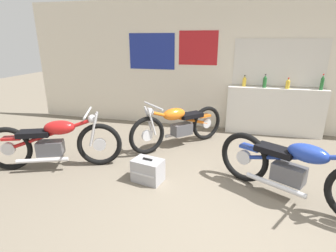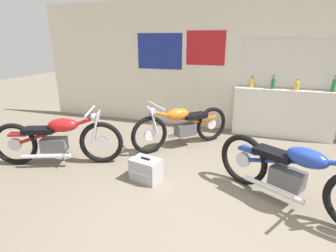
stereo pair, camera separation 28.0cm
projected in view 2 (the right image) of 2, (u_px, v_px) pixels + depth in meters
The scene contains 11 objects.
ground_plane at pixel (228, 227), 2.88m from camera, with size 24.00×24.00×0.00m, color #706656.
wall_back at pixel (251, 67), 5.49m from camera, with size 10.00×0.07×2.80m.
sill_counter at pixel (282, 113), 5.41m from camera, with size 1.96×0.28×1.01m.
bottle_leftmost at pixel (252, 82), 5.43m from camera, with size 0.08×0.08×0.24m.
bottle_left_center at pixel (273, 83), 5.26m from camera, with size 0.07×0.07×0.28m.
bottle_center at pixel (297, 85), 5.12m from camera, with size 0.08×0.08×0.22m.
bottle_right_center at pixel (334, 85), 4.94m from camera, with size 0.06×0.06×0.31m.
motorcycle_blue at pixel (294, 173), 3.14m from camera, with size 1.87×1.16×0.93m.
motorcycle_red at pixel (58, 139), 4.22m from camera, with size 1.98×0.92×0.91m.
motorcycle_orange at pixel (182, 125), 4.92m from camera, with size 1.48×1.52×0.89m.
hard_case_silver at pixel (146, 170), 3.80m from camera, with size 0.48×0.37×0.36m.
Camera 2 is at (0.12, -2.46, 1.97)m, focal length 28.00 mm.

